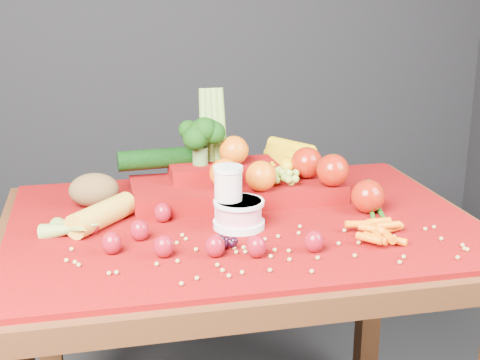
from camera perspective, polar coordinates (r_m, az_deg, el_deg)
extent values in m
cube|color=#3D210D|center=(1.56, 0.16, -4.62)|extent=(1.10, 0.80, 0.05)
cube|color=#3D210D|center=(1.99, -16.01, -12.20)|extent=(0.06, 0.06, 0.70)
cube|color=#3D210D|center=(2.14, 10.97, -9.67)|extent=(0.06, 0.06, 0.70)
cube|color=maroon|center=(1.54, 0.16, -3.55)|extent=(1.05, 0.75, 0.01)
cylinder|color=beige|center=(1.47, -1.01, -1.43)|extent=(0.06, 0.06, 0.14)
cylinder|color=silver|center=(1.46, -1.02, 0.98)|extent=(0.06, 0.06, 0.01)
cylinder|color=silver|center=(1.49, -0.10, -3.76)|extent=(0.12, 0.12, 0.02)
cylinder|color=pink|center=(1.48, -0.10, -2.62)|extent=(0.10, 0.10, 0.05)
cylinder|color=silver|center=(1.47, -0.10, -1.91)|extent=(0.11, 0.11, 0.01)
ellipsoid|color=maroon|center=(1.43, -8.58, -4.26)|extent=(0.04, 0.04, 0.05)
cone|color=#0D410B|center=(1.42, -8.62, -3.44)|extent=(0.03, 0.03, 0.01)
ellipsoid|color=maroon|center=(1.37, -10.90, -5.32)|extent=(0.04, 0.04, 0.05)
cone|color=#0D410B|center=(1.36, -10.95, -4.47)|extent=(0.03, 0.03, 0.01)
ellipsoid|color=maroon|center=(1.34, -6.54, -5.66)|extent=(0.04, 0.04, 0.05)
cone|color=#0D410B|center=(1.33, -6.57, -4.79)|extent=(0.03, 0.03, 0.01)
ellipsoid|color=maroon|center=(1.33, -2.15, -5.66)|extent=(0.04, 0.04, 0.05)
cone|color=#0D410B|center=(1.32, -2.16, -4.79)|extent=(0.03, 0.03, 0.01)
ellipsoid|color=maroon|center=(1.33, 1.42, -5.70)|extent=(0.04, 0.04, 0.05)
cone|color=#0D410B|center=(1.32, 1.43, -4.82)|extent=(0.03, 0.03, 0.01)
ellipsoid|color=maroon|center=(1.36, 6.34, -5.24)|extent=(0.04, 0.04, 0.05)
cone|color=#0D410B|center=(1.35, 6.37, -4.38)|extent=(0.03, 0.03, 0.01)
ellipsoid|color=maroon|center=(1.53, -6.62, -2.77)|extent=(0.04, 0.04, 0.05)
cone|color=#0D410B|center=(1.52, -6.65, -1.99)|extent=(0.03, 0.03, 0.01)
ellipsoid|color=maroon|center=(1.48, -12.62, -3.69)|extent=(0.04, 0.04, 0.05)
cone|color=#0D410B|center=(1.47, -12.67, -2.89)|extent=(0.03, 0.03, 0.01)
cylinder|color=gold|center=(1.52, -11.71, -2.93)|extent=(0.16, 0.17, 0.06)
ellipsoid|color=brown|center=(1.65, -12.35, -0.84)|extent=(0.12, 0.09, 0.08)
cube|color=maroon|center=(1.68, -0.30, -0.83)|extent=(0.52, 0.22, 0.04)
cube|color=maroon|center=(1.71, -1.32, 0.91)|extent=(0.28, 0.12, 0.03)
sphere|color=#8B0900|center=(1.64, 7.92, 0.84)|extent=(0.08, 0.08, 0.08)
sphere|color=#8B0900|center=(1.60, 10.86, -1.37)|extent=(0.08, 0.08, 0.08)
sphere|color=#8B0900|center=(1.70, 5.72, 1.49)|extent=(0.08, 0.08, 0.08)
sphere|color=#BA3405|center=(1.61, -1.32, 0.56)|extent=(0.07, 0.07, 0.07)
sphere|color=#BA3405|center=(1.59, 1.80, 0.34)|extent=(0.07, 0.07, 0.07)
sphere|color=#BA3405|center=(1.68, -0.52, 2.55)|extent=(0.07, 0.07, 0.07)
cylinder|color=#D4A500|center=(1.76, 2.63, 1.32)|extent=(0.06, 0.16, 0.04)
cylinder|color=#D4A500|center=(1.76, 3.27, 1.83)|extent=(0.04, 0.16, 0.04)
cylinder|color=#D4A500|center=(1.76, 3.90, 2.33)|extent=(0.07, 0.16, 0.04)
cylinder|color=#D4A500|center=(1.76, 4.38, 2.83)|extent=(0.10, 0.15, 0.04)
cylinder|color=#3F662D|center=(1.69, -3.40, 2.08)|extent=(0.04, 0.04, 0.04)
cylinder|color=olive|center=(1.72, -3.12, 4.14)|extent=(0.03, 0.06, 0.22)
cylinder|color=olive|center=(1.72, -2.59, 4.17)|extent=(0.02, 0.06, 0.22)
cylinder|color=olive|center=(1.72, -2.07, 4.20)|extent=(0.02, 0.06, 0.22)
cylinder|color=olive|center=(1.72, -1.54, 4.22)|extent=(0.03, 0.06, 0.22)
cylinder|color=black|center=(1.72, -6.17, 1.89)|extent=(0.26, 0.07, 0.05)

